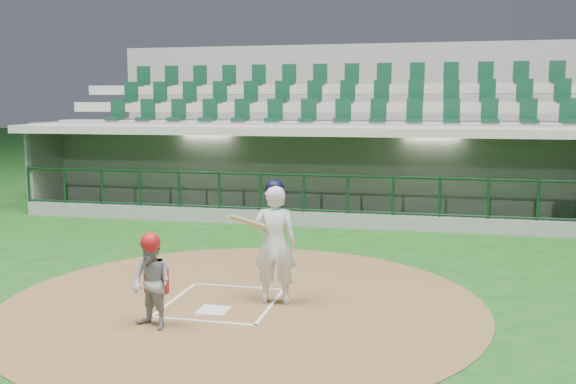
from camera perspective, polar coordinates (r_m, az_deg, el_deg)
name	(u,v)px	position (r m, az deg, el deg)	size (l,w,h in m)	color
ground	(228,297)	(10.03, -5.33, -9.32)	(120.00, 120.00, 0.00)	#164D16
dirt_circle	(243,302)	(9.76, -4.00, -9.76)	(7.20, 7.20, 0.01)	brown
home_plate	(213,310)	(9.40, -6.66, -10.40)	(0.43, 0.43, 0.02)	white
batter_box_chalk	(222,302)	(9.76, -5.88, -9.72)	(1.55, 1.80, 0.01)	white
dugout_structure	(319,178)	(17.30, 2.74, 1.23)	(16.40, 3.70, 3.00)	slate
seating_deck	(334,153)	(20.30, 4.13, 3.52)	(17.00, 6.72, 5.15)	slate
batter	(275,242)	(9.47, -1.19, -4.45)	(0.88, 0.88, 1.86)	white
catcher	(152,281)	(8.68, -12.02, -7.77)	(0.72, 0.65, 1.29)	#95959A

